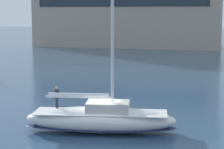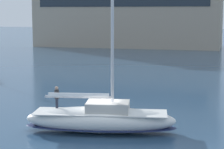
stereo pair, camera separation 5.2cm
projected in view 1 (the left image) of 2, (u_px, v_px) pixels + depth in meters
ground_plane at (101, 132)px, 31.19m from camera, size 400.00×400.00×0.00m
waterfront_building at (128, 3)px, 107.64m from camera, size 46.12×16.67×21.44m
tree_shore_left at (46, 4)px, 109.22m from camera, size 7.30×7.30×15.02m
sailboat_main at (101, 118)px, 31.04m from camera, size 11.20×4.99×14.87m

